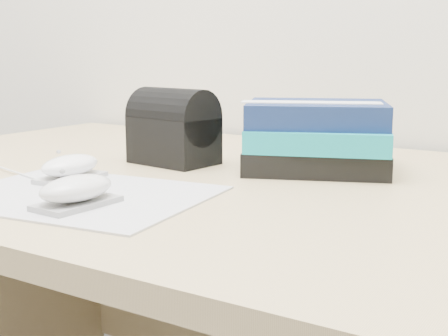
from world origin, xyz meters
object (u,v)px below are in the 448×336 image
Objects in this scene: mouse_rear at (70,167)px; mouse_front at (76,191)px; book_stack at (317,137)px; desk at (325,330)px; pouch at (174,127)px.

mouse_rear is 0.16m from mouse_front.
book_stack reaches higher than mouse_front.
mouse_front reaches higher than desk.
mouse_rear reaches higher than desk.
mouse_rear is 0.37m from book_stack.
pouch is at bearing -162.20° from book_stack.
mouse_front is (0.12, -0.10, 0.00)m from mouse_rear.
pouch is at bearing 105.30° from mouse_front.
mouse_front is at bearing -110.71° from book_stack.
pouch reaches higher than desk.
pouch reaches higher than book_stack.
book_stack is (0.26, 0.27, 0.03)m from mouse_rear.
desk is 15.44× the size of mouse_front.
mouse_rear is at bearing -100.23° from pouch.
desk is at bearing -49.20° from book_stack.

